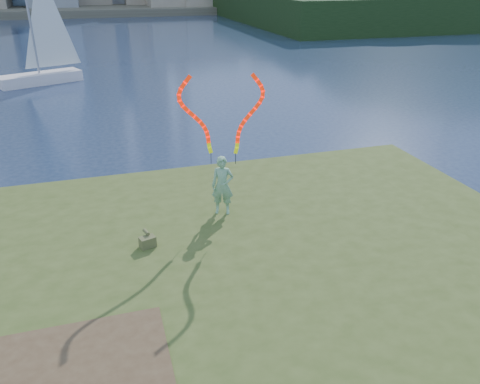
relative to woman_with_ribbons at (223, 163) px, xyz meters
name	(u,v)px	position (x,y,z in m)	size (l,w,h in m)	color
ground	(177,285)	(-1.61, -1.79, -2.22)	(320.00, 320.00, 0.00)	#1A2843
grassy_knoll	(197,341)	(-1.61, -4.09, -1.88)	(20.00, 18.00, 0.80)	#39491A
far_shore	(95,6)	(-1.61, 93.21, -1.62)	(320.00, 40.00, 1.20)	#4F4A3A
wooded_hill	(468,16)	(57.96, 58.16, -2.06)	(78.00, 50.00, 63.00)	black
woman_with_ribbons	(223,163)	(0.00, 0.00, 0.00)	(1.92, 0.73, 3.98)	#1F7233
canvas_bag	(148,241)	(-2.16, -1.18, -1.28)	(0.41, 0.46, 0.34)	#424627
sailboat	(42,61)	(-6.20, 22.89, -0.79)	(5.40, 3.54, 8.31)	silver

